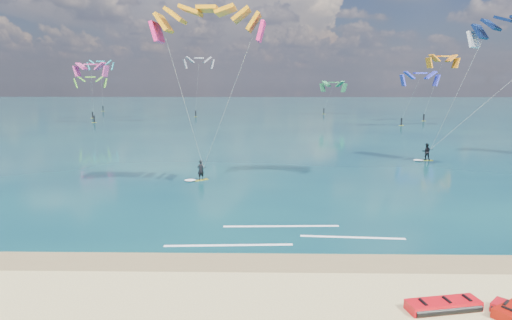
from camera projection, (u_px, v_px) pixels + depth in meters
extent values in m
plane|color=tan|center=(264.00, 146.00, 57.51)|extent=(320.00, 320.00, 0.00)
cube|color=brown|center=(262.00, 262.00, 21.08)|extent=(320.00, 2.40, 0.01)
cube|color=#0B2D3D|center=(264.00, 111.00, 120.52)|extent=(320.00, 200.00, 0.04)
cube|color=yellow|center=(201.00, 180.00, 38.01)|extent=(1.22, 1.10, 0.06)
imported|color=black|center=(201.00, 170.00, 37.86)|extent=(0.73, 0.69, 1.67)
cylinder|color=black|center=(204.00, 168.00, 37.54)|extent=(0.42, 0.35, 0.04)
cube|color=#BFD31F|center=(426.00, 160.00, 47.30)|extent=(1.39, 0.48, 0.06)
imported|color=black|center=(426.00, 152.00, 47.15)|extent=(0.96, 0.82, 1.74)
cylinder|color=black|center=(431.00, 149.00, 46.79)|extent=(0.56, 0.06, 0.04)
cube|color=white|center=(353.00, 237.00, 24.23)|extent=(5.52, 0.63, 0.01)
cube|color=white|center=(281.00, 226.00, 26.08)|extent=(6.62, 0.48, 0.01)
cube|color=white|center=(228.00, 245.00, 23.07)|extent=(6.52, 0.59, 0.01)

